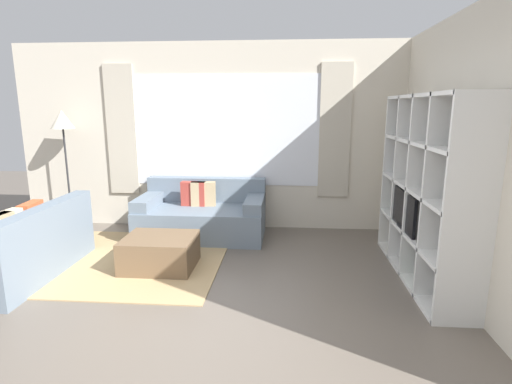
{
  "coord_description": "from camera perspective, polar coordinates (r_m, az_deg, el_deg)",
  "views": [
    {
      "loc": [
        0.9,
        -2.63,
        1.79
      ],
      "look_at": [
        0.55,
        1.76,
        0.85
      ],
      "focal_mm": 28.0,
      "sensor_mm": 36.0,
      "label": 1
    }
  ],
  "objects": [
    {
      "name": "wall_back",
      "position": [
        5.94,
        -4.22,
        7.84
      ],
      "size": [
        6.28,
        0.11,
        2.7
      ],
      "color": "beige",
      "rests_on": "ground_plane"
    },
    {
      "name": "area_rug",
      "position": [
        5.04,
        -17.53,
        -9.28
      ],
      "size": [
        2.18,
        2.07,
        0.01
      ],
      "primitive_type": "cube",
      "color": "tan",
      "rests_on": "ground_plane"
    },
    {
      "name": "wall_right",
      "position": [
        4.57,
        26.16,
        5.3
      ],
      "size": [
        0.07,
        4.39,
        2.7
      ],
      "primitive_type": "cube",
      "color": "beige",
      "rests_on": "ground_plane"
    },
    {
      "name": "couch_main",
      "position": [
        5.67,
        -7.67,
        -3.36
      ],
      "size": [
        1.73,
        0.94,
        0.78
      ],
      "color": "slate",
      "rests_on": "ground_plane"
    },
    {
      "name": "ottoman",
      "position": [
        4.67,
        -13.55,
        -8.4
      ],
      "size": [
        0.78,
        0.65,
        0.37
      ],
      "color": "brown",
      "rests_on": "ground_plane"
    },
    {
      "name": "shelving_unit",
      "position": [
        4.49,
        23.45,
        0.19
      ],
      "size": [
        0.42,
        2.06,
        1.92
      ],
      "color": "#232328",
      "rests_on": "ground_plane"
    },
    {
      "name": "floor_lamp",
      "position": [
        6.42,
        -25.87,
        8.27
      ],
      "size": [
        0.33,
        0.33,
        1.75
      ],
      "color": "black",
      "rests_on": "ground_plane"
    },
    {
      "name": "couch_side",
      "position": [
        5.02,
        -30.78,
        -7.0
      ],
      "size": [
        0.94,
        1.63,
        0.78
      ],
      "rotation": [
        0.0,
        0.0,
        -1.57
      ],
      "color": "slate",
      "rests_on": "ground_plane"
    },
    {
      "name": "ground_plane",
      "position": [
        3.31,
        -12.94,
        -21.04
      ],
      "size": [
        16.0,
        16.0,
        0.0
      ],
      "primitive_type": "plane",
      "color": "#665B51"
    }
  ]
}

